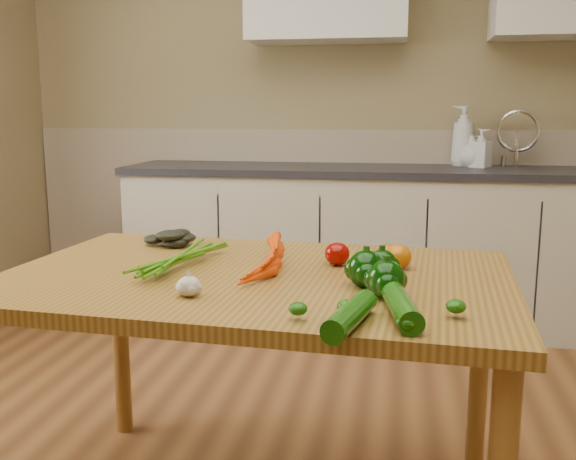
# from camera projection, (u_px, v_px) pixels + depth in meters

# --- Properties ---
(room) EXTENTS (4.04, 5.04, 2.64)m
(room) POSITION_uv_depth(u_px,v_px,m) (271.00, 97.00, 1.63)
(room) COLOR brown
(room) RESTS_ON ground
(counter_run) EXTENTS (2.84, 0.64, 1.14)m
(counter_run) POSITION_uv_depth(u_px,v_px,m) (376.00, 244.00, 3.69)
(counter_run) COLOR #BAB29B
(counter_run) RESTS_ON ground
(table) EXTENTS (1.47, 1.00, 0.76)m
(table) POSITION_uv_depth(u_px,v_px,m) (256.00, 302.00, 1.83)
(table) COLOR olive
(table) RESTS_ON ground
(soap_bottle_a) EXTENTS (0.16, 0.16, 0.34)m
(soap_bottle_a) POSITION_uv_depth(u_px,v_px,m) (463.00, 136.00, 3.66)
(soap_bottle_a) COLOR silver
(soap_bottle_a) RESTS_ON counter_run
(soap_bottle_b) EXTENTS (0.14, 0.13, 0.21)m
(soap_bottle_b) POSITION_uv_depth(u_px,v_px,m) (481.00, 148.00, 3.57)
(soap_bottle_b) COLOR silver
(soap_bottle_b) RESTS_ON counter_run
(soap_bottle_c) EXTENTS (0.14, 0.14, 0.17)m
(soap_bottle_c) POSITION_uv_depth(u_px,v_px,m) (472.00, 151.00, 3.61)
(soap_bottle_c) COLOR silver
(soap_bottle_c) RESTS_ON counter_run
(carrot_bunch) EXTENTS (0.28, 0.22, 0.07)m
(carrot_bunch) POSITION_uv_depth(u_px,v_px,m) (240.00, 259.00, 1.83)
(carrot_bunch) COLOR #EE4205
(carrot_bunch) RESTS_ON table
(leafy_greens) EXTENTS (0.20, 0.18, 0.10)m
(leafy_greens) POSITION_uv_depth(u_px,v_px,m) (172.00, 230.00, 2.20)
(leafy_greens) COLOR black
(leafy_greens) RESTS_ON table
(garlic_bulb) EXTENTS (0.06, 0.06, 0.05)m
(garlic_bulb) POSITION_uv_depth(u_px,v_px,m) (189.00, 286.00, 1.58)
(garlic_bulb) COLOR beige
(garlic_bulb) RESTS_ON table
(pepper_a) EXTENTS (0.10, 0.10, 0.10)m
(pepper_a) POSITION_uv_depth(u_px,v_px,m) (366.00, 269.00, 1.66)
(pepper_a) COLOR black
(pepper_a) RESTS_ON table
(pepper_b) EXTENTS (0.08, 0.08, 0.08)m
(pepper_b) POSITION_uv_depth(u_px,v_px,m) (382.00, 265.00, 1.74)
(pepper_b) COLOR black
(pepper_b) RESTS_ON table
(pepper_c) EXTENTS (0.09, 0.09, 0.09)m
(pepper_c) POSITION_uv_depth(u_px,v_px,m) (386.00, 279.00, 1.57)
(pepper_c) COLOR black
(pepper_c) RESTS_ON table
(tomato_a) EXTENTS (0.07, 0.07, 0.07)m
(tomato_a) POSITION_uv_depth(u_px,v_px,m) (337.00, 254.00, 1.90)
(tomato_a) COLOR #890702
(tomato_a) RESTS_ON table
(tomato_b) EXTENTS (0.07, 0.07, 0.07)m
(tomato_b) POSITION_uv_depth(u_px,v_px,m) (387.00, 256.00, 1.88)
(tomato_b) COLOR #BA5A04
(tomato_b) RESTS_ON table
(tomato_c) EXTENTS (0.08, 0.08, 0.07)m
(tomato_c) POSITION_uv_depth(u_px,v_px,m) (398.00, 257.00, 1.85)
(tomato_c) COLOR #BA5A04
(tomato_c) RESTS_ON table
(zucchini_a) EXTENTS (0.10, 0.25, 0.06)m
(zucchini_a) POSITION_uv_depth(u_px,v_px,m) (401.00, 306.00, 1.41)
(zucchini_a) COLOR #104307
(zucchini_a) RESTS_ON table
(zucchini_b) EXTENTS (0.10, 0.24, 0.05)m
(zucchini_b) POSITION_uv_depth(u_px,v_px,m) (350.00, 315.00, 1.35)
(zucchini_b) COLOR #104307
(zucchini_b) RESTS_ON table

